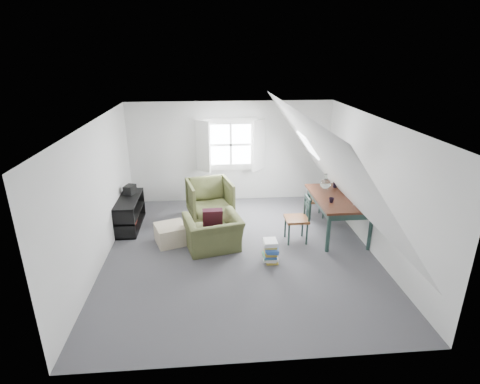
{
  "coord_description": "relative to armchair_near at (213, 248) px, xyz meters",
  "views": [
    {
      "loc": [
        -0.54,
        -6.3,
        3.59
      ],
      "look_at": [
        0.05,
        0.6,
        0.99
      ],
      "focal_mm": 28.0,
      "sensor_mm": 36.0,
      "label": 1
    }
  ],
  "objects": [
    {
      "name": "wall_right",
      "position": [
        3.01,
        -0.17,
        1.25
      ],
      "size": [
        0.0,
        5.5,
        5.5
      ],
      "primitive_type": "plane",
      "rotation": [
        1.57,
        0.0,
        -1.57
      ],
      "color": "silver",
      "rests_on": "ground"
    },
    {
      "name": "dining_chair_near",
      "position": [
        1.7,
        0.18,
        0.49
      ],
      "size": [
        0.44,
        0.44,
        0.95
      ],
      "rotation": [
        0.0,
        0.0,
        -1.78
      ],
      "color": "brown",
      "rests_on": "floor"
    },
    {
      "name": "wall_back",
      "position": [
        0.51,
        2.58,
        1.25
      ],
      "size": [
        5.0,
        0.0,
        5.0
      ],
      "primitive_type": "plane",
      "rotation": [
        1.57,
        0.0,
        0.0
      ],
      "color": "silver",
      "rests_on": "ground"
    },
    {
      "name": "vase_twigs",
      "position": [
        2.68,
        0.98,
        0.98
      ],
      "size": [
        0.08,
        0.09,
        0.66
      ],
      "rotation": [
        0.0,
        0.0,
        -0.18
      ],
      "color": "black",
      "rests_on": "dining_table"
    },
    {
      "name": "wall_front",
      "position": [
        0.51,
        -2.92,
        1.25
      ],
      "size": [
        5.0,
        0.0,
        5.0
      ],
      "primitive_type": "plane",
      "rotation": [
        -1.57,
        0.0,
        0.0
      ],
      "color": "silver",
      "rests_on": "ground"
    },
    {
      "name": "slope_right",
      "position": [
        2.06,
        -0.17,
        1.78
      ],
      "size": [
        3.19,
        5.5,
        4.48
      ],
      "primitive_type": "plane",
      "rotation": [
        0.0,
        -2.19,
        0.0
      ],
      "color": "white",
      "rests_on": "wall_right"
    },
    {
      "name": "floor",
      "position": [
        0.51,
        -0.17,
        0.0
      ],
      "size": [
        5.5,
        5.5,
        0.0
      ],
      "primitive_type": "plane",
      "color": "#47474C",
      "rests_on": "ground"
    },
    {
      "name": "paper_box",
      "position": [
        2.78,
        -0.02,
        0.85
      ],
      "size": [
        0.14,
        0.12,
        0.04
      ],
      "primitive_type": "cube",
      "rotation": [
        0.0,
        0.0,
        -0.35
      ],
      "color": "white",
      "rests_on": "dining_table"
    },
    {
      "name": "cup",
      "position": [
        2.33,
        0.13,
        0.83
      ],
      "size": [
        0.13,
        0.13,
        0.09
      ],
      "primitive_type": "imported",
      "rotation": [
        0.0,
        0.0,
        -0.36
      ],
      "color": "black",
      "rests_on": "dining_table"
    },
    {
      "name": "electronics_box",
      "position": [
        -1.78,
        1.39,
        0.76
      ],
      "size": [
        0.27,
        0.32,
        0.21
      ],
      "primitive_type": "cube",
      "rotation": [
        0.0,
        0.0,
        -0.32
      ],
      "color": "black",
      "rests_on": "media_shelf"
    },
    {
      "name": "demijohn",
      "position": [
        2.43,
        0.88,
        0.96
      ],
      "size": [
        0.23,
        0.23,
        0.33
      ],
      "rotation": [
        0.0,
        0.0,
        0.24
      ],
      "color": "silver",
      "rests_on": "dining_table"
    },
    {
      "name": "throw_pillow",
      "position": [
        -0.0,
        0.15,
        0.59
      ],
      "size": [
        0.39,
        0.24,
        0.4
      ],
      "primitive_type": "cube",
      "rotation": [
        0.31,
        0.0,
        0.04
      ],
      "color": "#390F1D",
      "rests_on": "armchair_near"
    },
    {
      "name": "ceiling",
      "position": [
        0.51,
        -0.17,
        2.5
      ],
      "size": [
        5.5,
        5.5,
        0.0
      ],
      "primitive_type": "plane",
      "rotation": [
        3.14,
        0.0,
        0.0
      ],
      "color": "white",
      "rests_on": "wall_back"
    },
    {
      "name": "wall_left",
      "position": [
        -1.99,
        -0.17,
        1.25
      ],
      "size": [
        0.0,
        5.5,
        5.5
      ],
      "primitive_type": "plane",
      "rotation": [
        1.57,
        0.0,
        1.57
      ],
      "color": "silver",
      "rests_on": "ground"
    },
    {
      "name": "magazine_stack",
      "position": [
        1.03,
        -0.57,
        0.21
      ],
      "size": [
        0.31,
        0.37,
        0.41
      ],
      "rotation": [
        0.0,
        0.0,
        0.04
      ],
      "color": "#B29933",
      "rests_on": "floor"
    },
    {
      "name": "dining_table",
      "position": [
        2.58,
        0.43,
        0.72
      ],
      "size": [
        0.99,
        1.66,
        0.83
      ],
      "rotation": [
        0.0,
        0.0,
        0.05
      ],
      "color": "#36190F",
      "rests_on": "floor"
    },
    {
      "name": "slope_left",
      "position": [
        -1.04,
        -0.17,
        1.78
      ],
      "size": [
        3.19,
        5.5,
        4.48
      ],
      "primitive_type": "plane",
      "rotation": [
        0.0,
        2.19,
        0.0
      ],
      "color": "white",
      "rests_on": "wall_left"
    },
    {
      "name": "dining_chair_far",
      "position": [
        2.38,
        1.3,
        0.41
      ],
      "size": [
        0.37,
        0.37,
        0.8
      ],
      "rotation": [
        0.0,
        0.0,
        3.45
      ],
      "color": "brown",
      "rests_on": "floor"
    },
    {
      "name": "armchair_near",
      "position": [
        0.0,
        0.0,
        0.0
      ],
      "size": [
        1.21,
        1.11,
        0.66
      ],
      "primitive_type": "imported",
      "rotation": [
        0.0,
        0.0,
        3.38
      ],
      "color": "#454A29",
      "rests_on": "floor"
    },
    {
      "name": "media_shelf",
      "position": [
        -1.78,
        1.09,
        0.3
      ],
      "size": [
        0.43,
        1.3,
        0.66
      ],
      "rotation": [
        0.0,
        0.0,
        0.03
      ],
      "color": "black",
      "rests_on": "floor"
    },
    {
      "name": "skylight",
      "position": [
        2.06,
        1.13,
        1.75
      ],
      "size": [
        0.35,
        0.75,
        0.47
      ],
      "primitive_type": "cube",
      "rotation": [
        0.0,
        0.95,
        0.0
      ],
      "color": "white",
      "rests_on": "slope_right"
    },
    {
      "name": "ottoman",
      "position": [
        -0.84,
        0.3,
        0.19
      ],
      "size": [
        0.72,
        0.72,
        0.38
      ],
      "primitive_type": "cube",
      "rotation": [
        0.0,
        0.0,
        0.34
      ],
      "color": "tan",
      "rests_on": "floor"
    },
    {
      "name": "armchair_far",
      "position": [
        -0.04,
        1.49,
        0.0
      ],
      "size": [
        1.14,
        1.16,
        0.89
      ],
      "primitive_type": "imported",
      "rotation": [
        0.0,
        0.0,
        0.22
      ],
      "color": "#454A29",
      "rests_on": "floor"
    },
    {
      "name": "dormer_window",
      "position": [
        0.51,
        2.51,
        1.45
      ],
      "size": [
        1.71,
        0.35,
        1.3
      ],
      "color": "white",
      "rests_on": "wall_back"
    }
  ]
}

